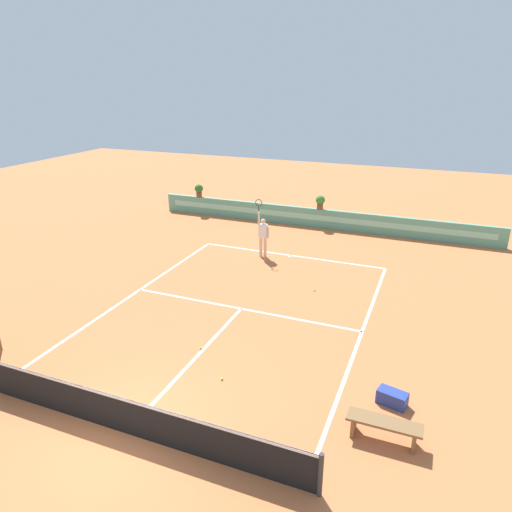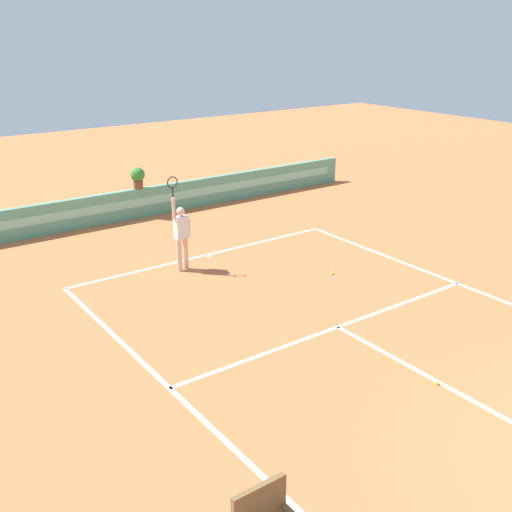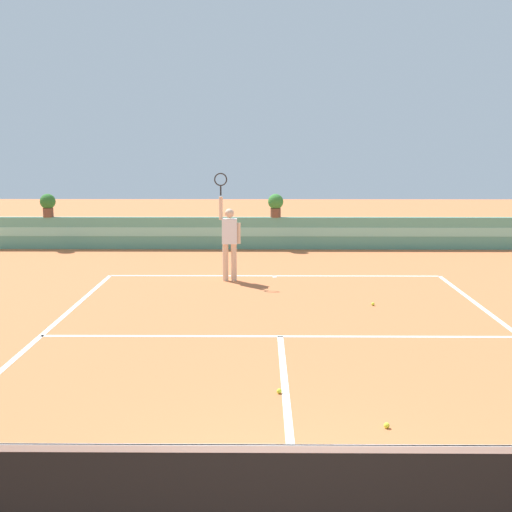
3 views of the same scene
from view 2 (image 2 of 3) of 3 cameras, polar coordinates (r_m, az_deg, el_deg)
ground_plane at (r=13.22m, az=8.83°, el=-7.22°), size 60.00×60.00×0.00m
court_lines at (r=13.67m, az=6.73°, el=-6.09°), size 8.32×11.94×0.01m
back_wall_barrier at (r=21.14m, az=-11.08°, el=4.84°), size 18.00×0.21×1.00m
tennis_player at (r=16.14m, az=-6.99°, el=2.17°), size 0.62×0.23×2.58m
tennis_ball_near_baseline at (r=16.20m, az=7.15°, el=-1.60°), size 0.07×0.07×0.07m
tennis_ball_by_sideline at (r=11.83m, az=16.56°, el=-11.29°), size 0.07×0.07×0.07m
potted_plant_centre at (r=20.97m, az=-10.98°, el=7.29°), size 0.48×0.48×0.72m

